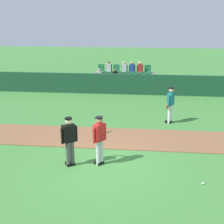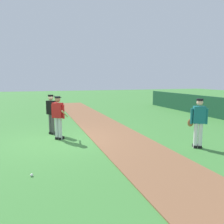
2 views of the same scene
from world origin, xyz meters
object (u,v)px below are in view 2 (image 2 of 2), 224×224
(baseball, at_px, (32,175))
(runner_teal_jersey, at_px, (198,121))
(batter_red_jersey, at_px, (58,116))
(umpire_home_plate, at_px, (52,112))

(baseball, bearing_deg, runner_teal_jersey, 96.22)
(batter_red_jersey, height_order, baseball, batter_red_jersey)
(batter_red_jersey, xyz_separation_m, umpire_home_plate, (-1.01, -0.20, 0.03))
(umpire_home_plate, distance_m, runner_teal_jersey, 6.04)
(umpire_home_plate, relative_size, runner_teal_jersey, 1.00)
(umpire_home_plate, bearing_deg, runner_teal_jersey, 51.67)
(runner_teal_jersey, xyz_separation_m, baseball, (0.60, -5.54, -0.93))
(batter_red_jersey, relative_size, umpire_home_plate, 1.00)
(umpire_home_plate, bearing_deg, baseball, -10.42)
(runner_teal_jersey, bearing_deg, umpire_home_plate, -128.33)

